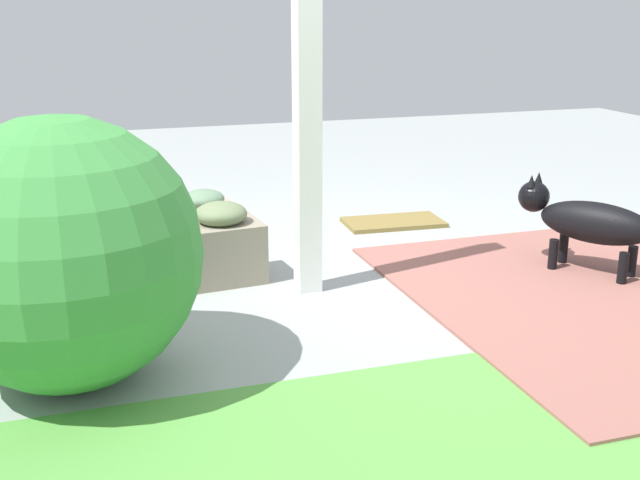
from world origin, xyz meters
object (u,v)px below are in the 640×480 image
stone_planter_nearest (204,223)px  stone_planter_near (222,245)px  doormat (393,222)px  terracotta_pot_tall (107,226)px  dog (586,220)px  terracotta_pot_broad (20,253)px  round_shrub (64,254)px  porch_pillar (307,94)px

stone_planter_nearest → stone_planter_near: bearing=89.2°
stone_planter_nearest → doormat: stone_planter_nearest is taller
terracotta_pot_tall → dog: (-2.58, 0.88, 0.04)m
terracotta_pot_broad → terracotta_pot_tall: bearing=-127.0°
doormat → stone_planter_near: bearing=29.5°
terracotta_pot_broad → doormat: size_ratio=0.79×
round_shrub → doormat: size_ratio=1.61×
stone_planter_nearest → round_shrub: 1.88m
stone_planter_near → round_shrub: 1.36m
dog → stone_planter_near: bearing=-14.8°
round_shrub → terracotta_pot_tall: (-0.23, -1.38, -0.28)m
porch_pillar → stone_planter_near: (0.41, -0.29, -0.85)m
stone_planter_near → terracotta_pot_tall: terracotta_pot_tall is taller
round_shrub → doormat: 2.89m
round_shrub → terracotta_pot_broad: (0.21, -0.80, -0.22)m
dog → doormat: 1.47m
porch_pillar → stone_planter_near: bearing=-35.6°
stone_planter_near → terracotta_pot_broad: bearing=12.5°
porch_pillar → round_shrub: size_ratio=1.92×
stone_planter_nearest → terracotta_pot_broad: bearing=38.9°
round_shrub → doormat: (-2.19, -1.80, -0.53)m
porch_pillar → dog: bearing=171.6°
porch_pillar → terracotta_pot_broad: 1.61m
porch_pillar → terracotta_pot_tall: porch_pillar is taller
porch_pillar → round_shrub: bearing=30.8°
dog → stone_planter_nearest: bearing=-29.9°
stone_planter_near → terracotta_pot_tall: size_ratio=0.60×
dog → doormat: dog is taller
stone_planter_nearest → round_shrub: size_ratio=0.36×
stone_planter_nearest → terracotta_pot_broad: (1.04, 0.84, 0.16)m
round_shrub → terracotta_pot_broad: round_shrub is taller
porch_pillar → dog: size_ratio=2.88×
stone_planter_nearest → terracotta_pot_tall: 0.66m
dog → doormat: size_ratio=1.07×
stone_planter_near → doormat: bearing=-150.5°
stone_planter_nearest → terracotta_pot_broad: terracotta_pot_broad is taller
stone_planter_near → dog: (-1.98, 0.52, 0.11)m
round_shrub → stone_planter_near: bearing=-128.8°
terracotta_pot_tall → dog: size_ratio=1.04×
stone_planter_near → terracotta_pot_tall: bearing=-31.1°
stone_planter_near → dog: bearing=165.2°
stone_planter_nearest → doormat: (-1.36, -0.16, -0.16)m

